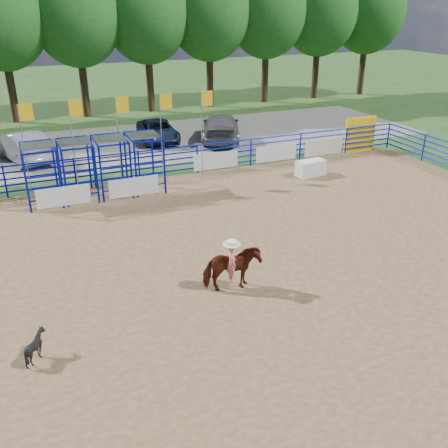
{
  "coord_description": "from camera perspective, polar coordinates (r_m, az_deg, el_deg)",
  "views": [
    {
      "loc": [
        -5.21,
        -12.86,
        8.09
      ],
      "look_at": [
        0.65,
        1.0,
        1.3
      ],
      "focal_mm": 40.0,
      "sensor_mm": 36.0,
      "label": 1
    }
  ],
  "objects": [
    {
      "name": "arena_dirt",
      "position": [
        16.06,
        -0.76,
        -5.93
      ],
      "size": [
        30.0,
        20.0,
        0.02
      ],
      "primitive_type": "cube",
      "color": "olive",
      "rests_on": "ground"
    },
    {
      "name": "horse_and_rider",
      "position": [
        14.93,
        0.87,
        -4.82
      ],
      "size": [
        1.78,
        0.99,
        2.27
      ],
      "color": "maroon",
      "rests_on": "arena_dirt"
    },
    {
      "name": "car_b",
      "position": [
        29.52,
        -21.97,
        8.26
      ],
      "size": [
        3.09,
        5.16,
        1.61
      ],
      "primitive_type": "imported",
      "rotation": [
        0.0,
        0.0,
        3.45
      ],
      "color": "gray",
      "rests_on": "gravel_strip"
    },
    {
      "name": "treeline",
      "position": [
        39.21,
        -16.61,
        22.57
      ],
      "size": [
        56.4,
        6.4,
        11.24
      ],
      "color": "#3F2B19",
      "rests_on": "ground"
    },
    {
      "name": "car_d",
      "position": [
        31.68,
        -0.35,
        11.02
      ],
      "size": [
        4.28,
        6.01,
        1.62
      ],
      "primitive_type": "imported",
      "rotation": [
        0.0,
        0.0,
        2.73
      ],
      "color": "#525254",
      "rests_on": "gravel_strip"
    },
    {
      "name": "gravel_strip",
      "position": [
        31.37,
        -12.75,
        8.76
      ],
      "size": [
        40.0,
        10.0,
        0.01
      ],
      "primitive_type": "cube",
      "color": "gray",
      "rests_on": "ground"
    },
    {
      "name": "perimeter_fence",
      "position": [
        15.7,
        -0.78,
        -3.6
      ],
      "size": [
        30.1,
        20.1,
        1.5
      ],
      "color": "#0712A5",
      "rests_on": "ground"
    },
    {
      "name": "calf",
      "position": [
        13.29,
        -20.73,
        -12.94
      ],
      "size": [
        0.79,
        0.73,
        0.75
      ],
      "primitive_type": "imported",
      "rotation": [
        0.0,
        0.0,
        1.76
      ],
      "color": "black",
      "rests_on": "arena_dirt"
    },
    {
      "name": "chute_assembly",
      "position": [
        22.99,
        -13.69,
        6.3
      ],
      "size": [
        19.32,
        2.41,
        4.2
      ],
      "color": "#0712A5",
      "rests_on": "ground"
    },
    {
      "name": "car_c",
      "position": [
        31.74,
        -7.57,
        10.51
      ],
      "size": [
        2.42,
        4.69,
        1.26
      ],
      "primitive_type": "imported",
      "rotation": [
        0.0,
        0.0,
        -0.07
      ],
      "color": "#161D37",
      "rests_on": "gravel_strip"
    },
    {
      "name": "announcer_table",
      "position": [
        25.4,
        9.87,
        6.32
      ],
      "size": [
        1.51,
        0.81,
        0.77
      ],
      "primitive_type": "cube",
      "rotation": [
        0.0,
        0.0,
        0.1
      ],
      "color": "white",
      "rests_on": "arena_dirt"
    },
    {
      "name": "ground",
      "position": [
        16.06,
        -0.76,
        -5.96
      ],
      "size": [
        120.0,
        120.0,
        0.0
      ],
      "primitive_type": "plane",
      "color": "#335522",
      "rests_on": "ground"
    }
  ]
}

